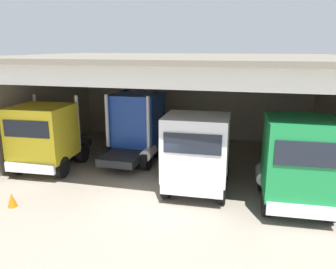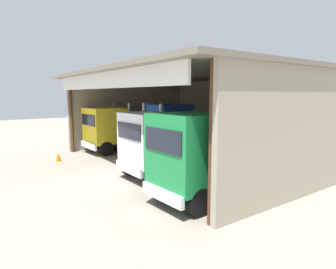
{
  "view_description": "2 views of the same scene",
  "coord_description": "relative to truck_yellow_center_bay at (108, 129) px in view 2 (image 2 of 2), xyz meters",
  "views": [
    {
      "loc": [
        3.79,
        -11.53,
        5.94
      ],
      "look_at": [
        0.0,
        3.63,
        1.87
      ],
      "focal_mm": 36.02,
      "sensor_mm": 36.0,
      "label": 1
    },
    {
      "loc": [
        13.92,
        -6.18,
        4.25
      ],
      "look_at": [
        0.0,
        3.63,
        1.87
      ],
      "focal_mm": 30.84,
      "sensor_mm": 36.0,
      "label": 2
    }
  ],
  "objects": [
    {
      "name": "ground_plane",
      "position": [
        5.79,
        -2.31,
        -1.75
      ],
      "size": [
        80.0,
        80.0,
        0.0
      ],
      "primitive_type": "plane",
      "color": "gray",
      "rests_on": "ground"
    },
    {
      "name": "traffic_cone",
      "position": [
        0.93,
        -3.84,
        -1.47
      ],
      "size": [
        0.36,
        0.36,
        0.56
      ],
      "primitive_type": "cone",
      "color": "orange",
      "rests_on": "ground"
    },
    {
      "name": "tool_cart",
      "position": [
        3.79,
        6.75,
        -1.25
      ],
      "size": [
        0.9,
        0.6,
        1.0
      ],
      "primitive_type": "cube",
      "color": "red",
      "rests_on": "ground"
    },
    {
      "name": "truck_blue_left_bay",
      "position": [
        3.7,
        2.68,
        0.13
      ],
      "size": [
        2.64,
        4.56,
        3.66
      ],
      "rotation": [
        0.0,
        0.0,
        -0.02
      ],
      "color": "#1E47B7",
      "rests_on": "ground"
    },
    {
      "name": "truck_white_right_bay",
      "position": [
        7.52,
        -0.74,
        -0.01
      ],
      "size": [
        2.77,
        5.2,
        3.35
      ],
      "rotation": [
        0.0,
        0.0,
        3.17
      ],
      "color": "white",
      "rests_on": "ground"
    },
    {
      "name": "truck_green_yard_outside",
      "position": [
        11.35,
        -1.37,
        0.13
      ],
      "size": [
        2.74,
        4.89,
        3.54
      ],
      "rotation": [
        0.0,
        0.0,
        3.19
      ],
      "color": "#197F3D",
      "rests_on": "ground"
    },
    {
      "name": "oil_drum",
      "position": [
        5.46,
        7.04,
        -1.31
      ],
      "size": [
        0.58,
        0.58,
        0.88
      ],
      "primitive_type": "cylinder",
      "color": "#197233",
      "rests_on": "ground"
    },
    {
      "name": "truck_yellow_center_bay",
      "position": [
        0.0,
        0.0,
        0.0
      ],
      "size": [
        2.86,
        4.76,
        3.61
      ],
      "rotation": [
        0.0,
        0.0,
        3.19
      ],
      "color": "yellow",
      "rests_on": "ground"
    },
    {
      "name": "workshop_shed",
      "position": [
        5.79,
        3.73,
        2.14
      ],
      "size": [
        15.85,
        11.47,
        5.54
      ],
      "color": "#9E937F",
      "rests_on": "ground"
    }
  ]
}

